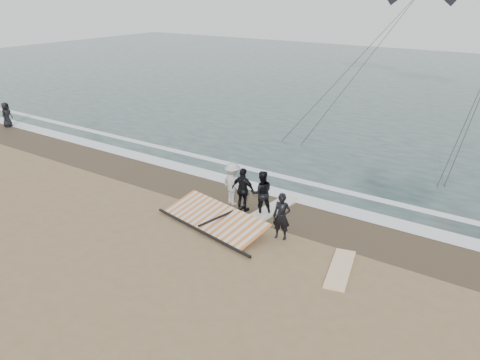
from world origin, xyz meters
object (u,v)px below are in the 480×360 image
object	(u,v)px
sail_rig	(215,219)
man_main	(282,216)
board_cream	(274,208)
board_white	(340,269)

from	to	relation	value
sail_rig	man_main	bearing A→B (deg)	9.16
man_main	board_cream	xyz separation A→B (m)	(-1.35, 1.80, -0.78)
board_white	sail_rig	xyz separation A→B (m)	(-5.02, 0.30, 0.15)
man_main	sail_rig	xyz separation A→B (m)	(-2.53, -0.41, -0.64)
board_white	board_cream	size ratio (longest dim) A/B	0.88
man_main	board_white	bearing A→B (deg)	-27.63
man_main	board_white	world-z (taller)	man_main
board_white	sail_rig	world-z (taller)	sail_rig
man_main	board_cream	world-z (taller)	man_main
board_cream	sail_rig	world-z (taller)	sail_rig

